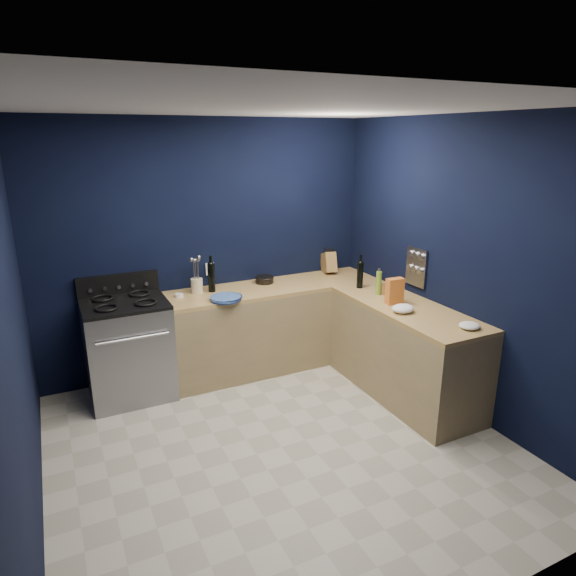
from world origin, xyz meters
TOP-DOWN VIEW (x-y plane):
  - floor at (0.00, 0.00)m, footprint 3.50×3.50m
  - ceiling at (0.00, 0.00)m, footprint 3.50×3.50m
  - wall_back at (0.00, 1.76)m, footprint 3.50×0.02m
  - wall_right at (1.76, 0.00)m, footprint 0.02×3.50m
  - wall_left at (-1.76, 0.00)m, footprint 0.02×3.50m
  - wall_front at (0.00, -1.76)m, footprint 3.50×0.02m
  - cab_back at (0.60, 1.44)m, footprint 2.30×0.63m
  - top_back at (0.60, 1.44)m, footprint 2.30×0.63m
  - cab_right at (1.44, 0.29)m, footprint 0.63×1.67m
  - top_right at (1.44, 0.29)m, footprint 0.63×1.67m
  - gas_range at (-0.93, 1.42)m, footprint 0.76×0.66m
  - oven_door at (-0.93, 1.10)m, footprint 0.59×0.02m
  - cooktop at (-0.93, 1.42)m, footprint 0.76×0.66m
  - backguard at (-0.93, 1.72)m, footprint 0.76×0.06m
  - spice_panel at (1.74, 0.55)m, footprint 0.02×0.28m
  - wall_outlet at (0.00, 1.74)m, footprint 0.09×0.02m
  - plate_stack at (-0.02, 1.20)m, footprint 0.36×0.36m
  - ramekin at (-0.40, 1.49)m, footprint 0.10×0.10m
  - utensil_crock at (-0.20, 1.55)m, footprint 0.16×0.16m
  - wine_bottle_back at (-0.05, 1.52)m, footprint 0.09×0.09m
  - lemon_basket at (0.55, 1.57)m, footprint 0.25×0.25m
  - knife_block at (1.38, 1.64)m, footprint 0.18×0.29m
  - wine_bottle_right at (1.37, 0.98)m, footprint 0.07×0.07m
  - oil_bottle at (1.40, 0.70)m, footprint 0.06×0.06m
  - spice_jar_near at (1.45, 0.67)m, footprint 0.06×0.06m
  - spice_jar_far at (1.56, 0.56)m, footprint 0.05×0.05m
  - crouton_bag at (1.38, 0.41)m, footprint 0.17×0.09m
  - towel_front at (1.29, 0.17)m, footprint 0.23×0.20m
  - towel_end at (1.53, -0.38)m, footprint 0.22×0.21m

SIDE VIEW (x-z plane):
  - floor at x=0.00m, z-range -0.02..0.00m
  - cab_back at x=0.60m, z-range 0.00..0.86m
  - cab_right at x=1.44m, z-range 0.00..0.86m
  - oven_door at x=-0.93m, z-range 0.24..0.66m
  - gas_range at x=-0.93m, z-range 0.00..0.92m
  - top_back at x=0.60m, z-range 0.86..0.90m
  - top_right at x=1.44m, z-range 0.86..0.90m
  - ramekin at x=-0.40m, z-range 0.90..0.93m
  - plate_stack at x=-0.02m, z-range 0.90..0.94m
  - towel_end at x=1.53m, z-range 0.90..0.95m
  - cooktop at x=-0.93m, z-range 0.92..0.95m
  - towel_front at x=1.29m, z-range 0.90..0.97m
  - lemon_basket at x=0.55m, z-range 0.90..0.97m
  - spice_jar_far at x=1.56m, z-range 0.90..0.98m
  - spice_jar_near at x=1.45m, z-range 0.90..1.01m
  - utensil_crock at x=-0.20m, z-range 0.90..1.05m
  - knife_block at x=1.38m, z-range 0.87..1.16m
  - oil_bottle at x=1.40m, z-range 0.90..1.14m
  - crouton_bag at x=1.38m, z-range 0.90..1.14m
  - wine_bottle_right at x=1.37m, z-range 0.90..1.17m
  - backguard at x=-0.93m, z-range 0.94..1.14m
  - wine_bottle_back at x=-0.05m, z-range 0.90..1.19m
  - wall_outlet at x=0.00m, z-range 1.02..1.15m
  - spice_panel at x=1.74m, z-range 0.99..1.37m
  - wall_back at x=0.00m, z-range 0.00..2.60m
  - wall_right at x=1.76m, z-range 0.00..2.60m
  - wall_left at x=-1.76m, z-range 0.00..2.60m
  - wall_front at x=0.00m, z-range 0.00..2.60m
  - ceiling at x=0.00m, z-range 2.60..2.62m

